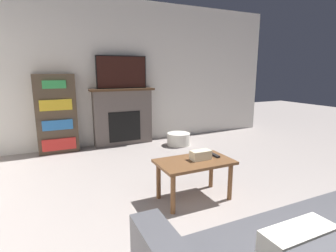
{
  "coord_description": "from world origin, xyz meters",
  "views": [
    {
      "loc": [
        -1.44,
        -0.21,
        1.38
      ],
      "look_at": [
        -0.04,
        2.77,
        0.7
      ],
      "focal_mm": 28.0,
      "sensor_mm": 36.0,
      "label": 1
    }
  ],
  "objects_px": {
    "tv": "(122,72)",
    "fireplace": "(123,116)",
    "bookshelf": "(56,114)",
    "coffee_table": "(194,167)",
    "storage_basket": "(179,139)"
  },
  "relations": [
    {
      "from": "coffee_table",
      "to": "bookshelf",
      "type": "distance_m",
      "value": 2.82
    },
    {
      "from": "fireplace",
      "to": "tv",
      "type": "distance_m",
      "value": 0.83
    },
    {
      "from": "coffee_table",
      "to": "fireplace",
      "type": "bearing_deg",
      "value": 91.76
    },
    {
      "from": "fireplace",
      "to": "coffee_table",
      "type": "distance_m",
      "value": 2.54
    },
    {
      "from": "tv",
      "to": "coffee_table",
      "type": "height_order",
      "value": "tv"
    },
    {
      "from": "fireplace",
      "to": "coffee_table",
      "type": "height_order",
      "value": "fireplace"
    },
    {
      "from": "tv",
      "to": "bookshelf",
      "type": "distance_m",
      "value": 1.37
    },
    {
      "from": "tv",
      "to": "bookshelf",
      "type": "xyz_separation_m",
      "value": [
        -1.17,
        -0.0,
        -0.7
      ]
    },
    {
      "from": "fireplace",
      "to": "bookshelf",
      "type": "bearing_deg",
      "value": -178.87
    },
    {
      "from": "tv",
      "to": "coffee_table",
      "type": "distance_m",
      "value": 2.71
    },
    {
      "from": "tv",
      "to": "bookshelf",
      "type": "bearing_deg",
      "value": -179.84
    },
    {
      "from": "tv",
      "to": "coffee_table",
      "type": "xyz_separation_m",
      "value": [
        0.08,
        -2.52,
        -1.0
      ]
    },
    {
      "from": "tv",
      "to": "bookshelf",
      "type": "height_order",
      "value": "tv"
    },
    {
      "from": "tv",
      "to": "fireplace",
      "type": "bearing_deg",
      "value": 90.0
    },
    {
      "from": "coffee_table",
      "to": "storage_basket",
      "type": "bearing_deg",
      "value": 66.99
    }
  ]
}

